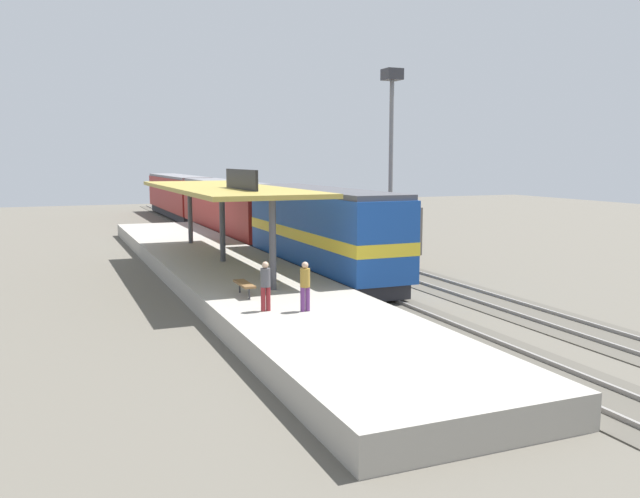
% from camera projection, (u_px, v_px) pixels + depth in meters
% --- Properties ---
extents(ground_plane, '(120.00, 120.00, 0.00)m').
position_uv_depth(ground_plane, '(341.00, 270.00, 36.29)').
color(ground_plane, '#5B564C').
extents(track_near, '(3.20, 110.00, 0.16)m').
position_uv_depth(track_near, '(307.00, 272.00, 35.53)').
color(track_near, '#4E4941').
rests_on(track_near, ground).
extents(track_far, '(3.20, 110.00, 0.16)m').
position_uv_depth(track_far, '(383.00, 267.00, 37.28)').
color(track_far, '#4E4941').
rests_on(track_far, ground).
extents(platform, '(6.00, 44.00, 0.90)m').
position_uv_depth(platform, '(223.00, 270.00, 33.72)').
color(platform, '#9E998E').
rests_on(platform, ground).
extents(station_canopy, '(5.20, 18.00, 4.70)m').
position_uv_depth(station_canopy, '(222.00, 190.00, 33.09)').
color(station_canopy, '#47474C').
rests_on(station_canopy, platform).
extents(platform_bench, '(0.44, 1.70, 0.50)m').
position_uv_depth(platform_bench, '(244.00, 284.00, 25.06)').
color(platform_bench, '#333338').
rests_on(platform_bench, platform).
extents(locomotive, '(2.93, 14.43, 4.44)m').
position_uv_depth(locomotive, '(321.00, 232.00, 33.44)').
color(locomotive, '#28282D').
rests_on(locomotive, track_near).
extents(passenger_carriage_front, '(2.90, 20.00, 4.24)m').
position_uv_depth(passenger_carriage_front, '(229.00, 209.00, 49.92)').
color(passenger_carriage_front, '#28282D').
rests_on(passenger_carriage_front, track_near).
extents(passenger_carriage_rear, '(2.90, 20.00, 4.24)m').
position_uv_depth(passenger_carriage_rear, '(178.00, 195.00, 68.95)').
color(passenger_carriage_rear, '#28282D').
rests_on(passenger_carriage_rear, track_near).
extents(freight_car, '(2.80, 12.00, 3.54)m').
position_uv_depth(freight_car, '(352.00, 226.00, 40.80)').
color(freight_car, '#28282D').
rests_on(freight_car, track_far).
extents(light_mast, '(1.10, 1.10, 11.70)m').
position_uv_depth(light_mast, '(391.00, 122.00, 42.03)').
color(light_mast, slate).
rests_on(light_mast, ground).
extents(person_waiting, '(0.34, 0.34, 1.71)m').
position_uv_depth(person_waiting, '(305.00, 284.00, 22.45)').
color(person_waiting, '#663375').
rests_on(person_waiting, platform).
extents(person_walking, '(0.34, 0.34, 1.71)m').
position_uv_depth(person_walking, '(265.00, 283.00, 22.48)').
color(person_walking, maroon).
rests_on(person_walking, platform).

